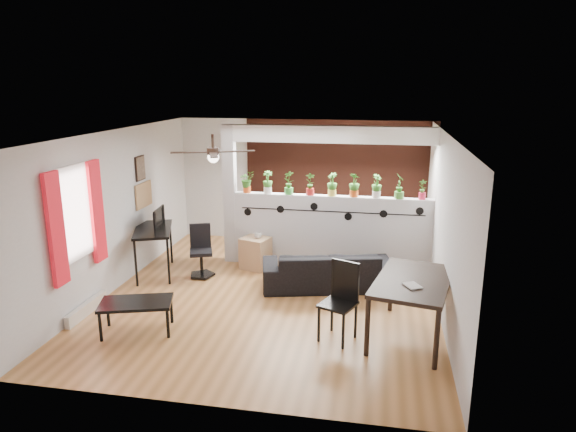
{
  "coord_description": "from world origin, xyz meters",
  "views": [
    {
      "loc": [
        1.66,
        -7.53,
        3.34
      ],
      "look_at": [
        0.16,
        0.6,
        1.17
      ],
      "focal_mm": 32.0,
      "sensor_mm": 36.0,
      "label": 1
    }
  ],
  "objects": [
    {
      "name": "ceiling_header",
      "position": [
        0.8,
        1.5,
        2.45
      ],
      "size": [
        3.6,
        0.18,
        0.3
      ],
      "primitive_type": "cube",
      "color": "white",
      "rests_on": "room_shell"
    },
    {
      "name": "potted_plant_7",
      "position": [
        1.99,
        1.5,
        1.59
      ],
      "size": [
        0.23,
        0.27,
        0.45
      ],
      "color": "#458931",
      "rests_on": "partition_wall"
    },
    {
      "name": "pier_column",
      "position": [
        -1.11,
        1.5,
        1.3
      ],
      "size": [
        0.22,
        0.2,
        2.6
      ],
      "primitive_type": "cube",
      "color": "#BCBCC1",
      "rests_on": "ground"
    },
    {
      "name": "coffee_table",
      "position": [
        -1.55,
        -1.57,
        0.4
      ],
      "size": [
        1.07,
        0.79,
        0.45
      ],
      "color": "black",
      "rests_on": "ground"
    },
    {
      "name": "potted_plant_3",
      "position": [
        0.41,
        1.5,
        1.57
      ],
      "size": [
        0.21,
        0.17,
        0.41
      ],
      "color": "red",
      "rests_on": "partition_wall"
    },
    {
      "name": "potted_plant_6",
      "position": [
        1.59,
        1.5,
        1.57
      ],
      "size": [
        0.26,
        0.27,
        0.42
      ],
      "color": "white",
      "rests_on": "partition_wall"
    },
    {
      "name": "brick_panel",
      "position": [
        0.8,
        2.97,
        1.3
      ],
      "size": [
        3.9,
        0.05,
        2.6
      ],
      "primitive_type": "cube",
      "color": "#963F2B",
      "rests_on": "ground"
    },
    {
      "name": "potted_plant_4",
      "position": [
        0.8,
        1.5,
        1.57
      ],
      "size": [
        0.27,
        0.26,
        0.42
      ],
      "color": "#E7D851",
      "rests_on": "partition_wall"
    },
    {
      "name": "cup",
      "position": [
        -0.5,
        1.16,
        0.64
      ],
      "size": [
        0.16,
        0.16,
        0.11
      ],
      "primitive_type": "imported",
      "rotation": [
        0.0,
        0.0,
        0.19
      ],
      "color": "gray",
      "rests_on": "cube_shelf"
    },
    {
      "name": "dining_table",
      "position": [
        2.14,
        -1.03,
        0.74
      ],
      "size": [
        1.22,
        1.67,
        0.83
      ],
      "color": "black",
      "rests_on": "ground"
    },
    {
      "name": "vine_decal",
      "position": [
        0.8,
        1.4,
        1.08
      ],
      "size": [
        3.31,
        0.01,
        0.3
      ],
      "color": "black",
      "rests_on": "partition_wall"
    },
    {
      "name": "book",
      "position": [
        2.04,
        -1.33,
        0.84
      ],
      "size": [
        0.26,
        0.29,
        0.02
      ],
      "primitive_type": "imported",
      "rotation": [
        0.0,
        0.0,
        0.5
      ],
      "color": "gray",
      "rests_on": "dining_table"
    },
    {
      "name": "office_chair",
      "position": [
        -1.4,
        0.61,
        0.4
      ],
      "size": [
        0.49,
        0.5,
        0.91
      ],
      "color": "black",
      "rests_on": "ground"
    },
    {
      "name": "cube_shelf",
      "position": [
        -0.55,
        1.16,
        0.29
      ],
      "size": [
        0.58,
        0.55,
        0.58
      ],
      "primitive_type": "cube",
      "rotation": [
        0.0,
        0.0,
        -0.31
      ],
      "color": "#A67D57",
      "rests_on": "ground"
    },
    {
      "name": "corkboard",
      "position": [
        -2.58,
        0.95,
        1.35
      ],
      "size": [
        0.03,
        0.6,
        0.45
      ],
      "primitive_type": "cube",
      "color": "#A0774D",
      "rests_on": "room_shell"
    },
    {
      "name": "window_assembly",
      "position": [
        -2.56,
        -1.2,
        1.51
      ],
      "size": [
        0.09,
        1.3,
        1.55
      ],
      "color": "white",
      "rests_on": "room_shell"
    },
    {
      "name": "potted_plant_5",
      "position": [
        1.2,
        1.5,
        1.58
      ],
      "size": [
        0.28,
        0.26,
        0.43
      ],
      "color": "#CF4F18",
      "rests_on": "partition_wall"
    },
    {
      "name": "sofa",
      "position": [
        0.85,
        0.51,
        0.3
      ],
      "size": [
        2.18,
        1.26,
        0.6
      ],
      "primitive_type": "imported",
      "rotation": [
        0.0,
        0.0,
        3.37
      ],
      "color": "black",
      "rests_on": "ground"
    },
    {
      "name": "monitor",
      "position": [
        -2.25,
        0.7,
        0.94
      ],
      "size": [
        0.33,
        0.1,
        0.18
      ],
      "primitive_type": "imported",
      "rotation": [
        0.0,
        0.0,
        1.7
      ],
      "color": "black",
      "rests_on": "computer_desk"
    },
    {
      "name": "potted_plant_8",
      "position": [
        2.38,
        1.5,
        1.54
      ],
      "size": [
        0.18,
        0.15,
        0.36
      ],
      "color": "#C51F3E",
      "rests_on": "partition_wall"
    },
    {
      "name": "ceiling_fan",
      "position": [
        -0.8,
        -0.3,
        2.31
      ],
      "size": [
        1.19,
        1.19,
        0.43
      ],
      "color": "black",
      "rests_on": "room_shell"
    },
    {
      "name": "baseboard_heater",
      "position": [
        -2.54,
        -1.2,
        0.09
      ],
      "size": [
        0.08,
        1.0,
        0.18
      ],
      "primitive_type": "cube",
      "color": "silver",
      "rests_on": "ground"
    },
    {
      "name": "potted_plant_0",
      "position": [
        -0.78,
        1.5,
        1.57
      ],
      "size": [
        0.26,
        0.25,
        0.41
      ],
      "color": "#E3541A",
      "rests_on": "partition_wall"
    },
    {
      "name": "folding_chair",
      "position": [
        1.22,
        -1.21,
        0.62
      ],
      "size": [
        0.56,
        0.56,
        1.06
      ],
      "color": "black",
      "rests_on": "ground"
    },
    {
      "name": "room_shell",
      "position": [
        0.0,
        0.0,
        1.3
      ],
      "size": [
        6.3,
        7.1,
        2.9
      ],
      "color": "#9B6432",
      "rests_on": "ground"
    },
    {
      "name": "potted_plant_1",
      "position": [
        -0.39,
        1.5,
        1.57
      ],
      "size": [
        0.25,
        0.22,
        0.41
      ],
      "color": "white",
      "rests_on": "partition_wall"
    },
    {
      "name": "potted_plant_2",
      "position": [
        0.01,
        1.5,
        1.58
      ],
      "size": [
        0.29,
        0.27,
        0.44
      ],
      "color": "green",
      "rests_on": "partition_wall"
    },
    {
      "name": "computer_desk",
      "position": [
        -2.25,
        0.55,
        0.76
      ],
      "size": [
        0.98,
        1.31,
        0.85
      ],
      "color": "black",
      "rests_on": "ground"
    },
    {
      "name": "framed_art",
      "position": [
        -2.58,
        0.9,
        1.85
      ],
      "size": [
        0.03,
        0.34,
        0.44
      ],
      "color": "#8C7259",
      "rests_on": "room_shell"
    },
    {
      "name": "partition_wall",
      "position": [
        0.8,
        1.5,
        0.68
      ],
      "size": [
        3.6,
        0.18,
        1.35
      ],
      "primitive_type": "cube",
      "color": "#BCBCC1",
      "rests_on": "ground"
    }
  ]
}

